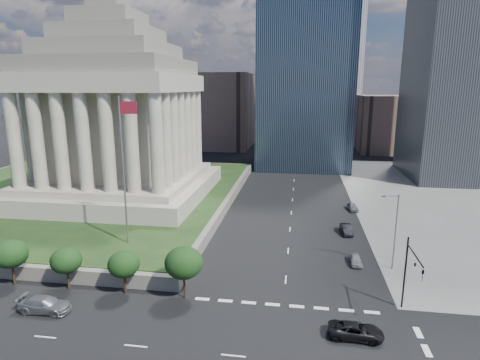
% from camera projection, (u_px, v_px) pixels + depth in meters
% --- Properties ---
extents(ground, '(500.00, 500.00, 0.00)m').
position_uv_depth(ground, '(296.00, 162.00, 126.05)').
color(ground, black).
rests_on(ground, ground).
extents(plaza_terrace, '(66.00, 70.00, 1.80)m').
position_uv_depth(plaza_terrace, '(77.00, 195.00, 84.22)').
color(plaza_terrace, '#676258').
rests_on(plaza_terrace, ground).
extents(plaza_lawn, '(64.00, 68.00, 0.10)m').
position_uv_depth(plaza_lawn, '(76.00, 190.00, 84.01)').
color(plaza_lawn, '#193315').
rests_on(plaza_lawn, plaza_terrace).
extents(war_memorial, '(34.00, 34.00, 39.00)m').
position_uv_depth(war_memorial, '(115.00, 96.00, 76.05)').
color(war_memorial, gray).
rests_on(war_memorial, plaza_lawn).
extents(flagpole, '(2.52, 0.24, 20.00)m').
position_uv_depth(flagpole, '(124.00, 163.00, 53.05)').
color(flagpole, slate).
rests_on(flagpole, plaza_lawn).
extents(midrise_glass, '(26.00, 26.00, 60.00)m').
position_uv_depth(midrise_glass, '(306.00, 62.00, 114.14)').
color(midrise_glass, black).
rests_on(midrise_glass, ground).
extents(building_filler_ne, '(20.00, 30.00, 20.00)m').
position_uv_depth(building_filler_ne, '(385.00, 123.00, 148.02)').
color(building_filler_ne, brown).
rests_on(building_filler_ne, ground).
extents(building_filler_nw, '(24.00, 30.00, 28.00)m').
position_uv_depth(building_filler_nw, '(220.00, 111.00, 156.12)').
color(building_filler_nw, brown).
rests_on(building_filler_nw, ground).
extents(traffic_signal_ne, '(0.30, 5.74, 8.00)m').
position_uv_depth(traffic_signal_ne, '(411.00, 269.00, 39.92)').
color(traffic_signal_ne, black).
rests_on(traffic_signal_ne, ground).
extents(street_lamp_north, '(2.13, 0.22, 10.00)m').
position_uv_depth(street_lamp_north, '(394.00, 228.00, 50.60)').
color(street_lamp_north, slate).
rests_on(street_lamp_north, ground).
extents(pickup_truck, '(2.56, 5.21, 1.42)m').
position_uv_depth(pickup_truck, '(356.00, 331.00, 37.51)').
color(pickup_truck, black).
rests_on(pickup_truck, ground).
extents(suv_grey, '(2.32, 5.60, 1.62)m').
position_uv_depth(suv_grey, '(45.00, 304.00, 41.88)').
color(suv_grey, slate).
rests_on(suv_grey, ground).
extents(parked_sedan_near, '(3.68, 1.51, 1.25)m').
position_uv_depth(parked_sedan_near, '(356.00, 260.00, 53.18)').
color(parked_sedan_near, gray).
rests_on(parked_sedan_near, ground).
extents(parked_sedan_mid, '(4.50, 1.89, 1.44)m').
position_uv_depth(parked_sedan_mid, '(346.00, 229.00, 64.27)').
color(parked_sedan_mid, black).
rests_on(parked_sedan_mid, ground).
extents(parked_sedan_far, '(4.18, 2.12, 1.36)m').
position_uv_depth(parked_sedan_far, '(353.00, 207.00, 76.33)').
color(parked_sedan_far, slate).
rests_on(parked_sedan_far, ground).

